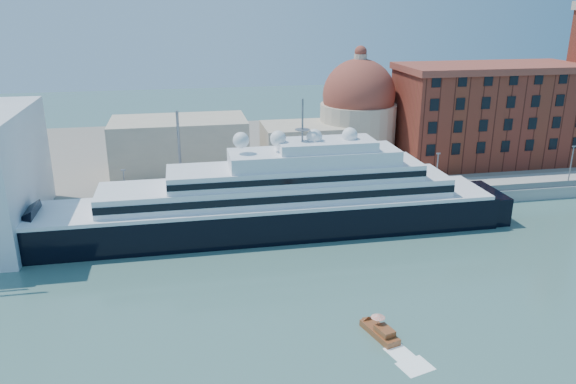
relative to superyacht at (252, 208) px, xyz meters
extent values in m
plane|color=#3A655C|center=(8.03, -23.00, -4.77)|extent=(400.00, 400.00, 0.00)
cube|color=gray|center=(8.03, 11.00, -3.52)|extent=(180.00, 10.00, 2.50)
cube|color=slate|center=(8.03, 52.00, -3.77)|extent=(260.00, 72.00, 2.00)
cube|color=slate|center=(8.03, 6.50, -1.67)|extent=(180.00, 0.10, 1.20)
cube|color=black|center=(2.52, 0.00, -2.46)|extent=(81.94, 12.61, 6.83)
cone|color=black|center=(-40.56, 0.00, -2.46)|extent=(10.51, 12.61, 12.61)
cube|color=black|center=(43.49, 0.00, -2.67)|extent=(6.30, 11.56, 6.30)
cube|color=white|center=(2.52, 0.00, 1.22)|extent=(79.84, 12.82, 0.63)
cube|color=white|center=(4.62, 0.00, 3.11)|extent=(60.93, 10.51, 3.15)
cube|color=black|center=(4.62, -5.25, 3.11)|extent=(60.93, 0.15, 1.26)
cube|color=white|center=(7.77, 0.00, 6.05)|extent=(44.12, 9.45, 2.73)
cube|color=white|center=(10.92, 0.00, 8.68)|extent=(29.42, 8.40, 2.52)
cube|color=white|center=(13.02, 0.00, 10.78)|extent=(16.81, 7.35, 1.68)
cylinder|color=slate|center=(8.82, 0.00, 15.19)|extent=(0.32, 0.32, 7.35)
sphere|color=white|center=(-1.69, 0.00, 12.25)|extent=(2.73, 2.73, 2.73)
sphere|color=white|center=(4.62, 0.00, 12.25)|extent=(2.73, 2.73, 2.73)
sphere|color=white|center=(10.92, 0.00, 12.25)|extent=(2.73, 2.73, 2.73)
sphere|color=white|center=(17.22, 0.00, 12.25)|extent=(2.73, 2.73, 2.73)
cube|color=white|center=(-41.01, -2.13, -2.89)|extent=(4.44, 3.36, 1.19)
cube|color=brown|center=(11.13, -34.78, -4.42)|extent=(3.52, 6.27, 0.99)
cube|color=brown|center=(11.40, -35.74, -3.58)|extent=(2.20, 2.82, 0.79)
cylinder|color=slate|center=(10.99, -34.31, -3.18)|extent=(0.06, 0.06, 1.59)
cone|color=red|center=(10.99, -34.31, -2.29)|extent=(1.79, 1.79, 0.40)
cube|color=maroon|center=(60.03, 29.00, 8.23)|extent=(42.00, 18.00, 22.00)
cube|color=brown|center=(60.03, 29.00, 19.73)|extent=(43.00, 19.00, 1.50)
cylinder|color=beige|center=(30.03, 35.00, 4.23)|extent=(18.00, 18.00, 14.00)
sphere|color=brown|center=(30.03, 35.00, 13.23)|extent=(17.00, 17.00, 17.00)
cylinder|color=beige|center=(30.03, 35.00, 21.23)|extent=(3.00, 3.00, 3.00)
cube|color=beige|center=(16.03, 33.00, 2.23)|extent=(18.00, 14.00, 10.00)
cube|color=beige|center=(-11.97, 35.00, 3.23)|extent=(30.00, 16.00, 12.00)
cylinder|color=slate|center=(-21.97, 8.00, 1.73)|extent=(0.24, 0.24, 8.00)
cube|color=slate|center=(-21.97, 8.00, 5.83)|extent=(0.80, 0.30, 0.25)
cylinder|color=slate|center=(8.03, 8.00, 1.73)|extent=(0.24, 0.24, 8.00)
cube|color=slate|center=(8.03, 8.00, 5.83)|extent=(0.80, 0.30, 0.25)
cylinder|color=slate|center=(38.03, 8.00, 1.73)|extent=(0.24, 0.24, 8.00)
cube|color=slate|center=(38.03, 8.00, 5.83)|extent=(0.80, 0.30, 0.25)
cylinder|color=slate|center=(68.03, 8.00, 1.73)|extent=(0.24, 0.24, 8.00)
cube|color=slate|center=(68.03, 8.00, 5.83)|extent=(0.80, 0.30, 0.25)
cylinder|color=slate|center=(-11.97, 10.00, 6.73)|extent=(0.50, 0.50, 18.00)
camera|label=1|loc=(-11.25, -91.28, 34.41)|focal=35.00mm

